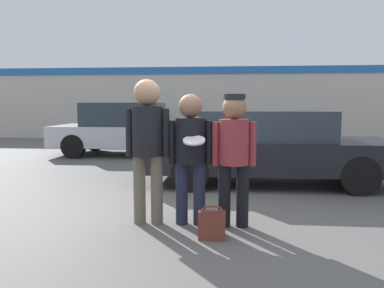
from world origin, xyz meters
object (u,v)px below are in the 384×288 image
object	(u,v)px
parked_car_near	(267,147)
handbag	(212,224)
person_right	(234,148)
shrub	(150,125)
person_middle_with_frisbee	(191,148)
parked_car_far	(127,129)
person_left	(147,137)

from	to	relation	value
parked_car_near	handbag	distance (m)	3.22
person_right	shrub	xyz separation A→B (m)	(-3.24, 10.53, -0.30)
person_middle_with_frisbee	parked_car_near	distance (m)	2.82
parked_car_near	parked_car_far	size ratio (longest dim) A/B	1.08
person_right	parked_car_far	size ratio (longest dim) A/B	0.38
person_middle_with_frisbee	person_right	world-z (taller)	person_middle_with_frisbee
handbag	person_right	bearing A→B (deg)	62.36
parked_car_near	parked_car_far	world-z (taller)	parked_car_far
person_middle_with_frisbee	shrub	distance (m)	10.84
parked_car_near	person_middle_with_frisbee	bearing A→B (deg)	-115.23
parked_car_near	shrub	world-z (taller)	parked_car_near
parked_car_near	parked_car_far	distance (m)	5.27
parked_car_far	handbag	bearing A→B (deg)	-67.44
person_left	handbag	size ratio (longest dim) A/B	5.08
parked_car_far	shrub	distance (m)	4.23
handbag	shrub	bearing A→B (deg)	105.25
parked_car_near	parked_car_far	xyz separation A→B (m)	(-3.72, 3.73, 0.06)
shrub	parked_car_far	bearing A→B (deg)	-87.51
person_middle_with_frisbee	parked_car_far	distance (m)	6.77
person_left	person_right	world-z (taller)	person_left
person_left	parked_car_far	size ratio (longest dim) A/B	0.43
parked_car_near	handbag	xyz separation A→B (m)	(-0.91, -3.04, -0.53)
parked_car_far	parked_car_near	bearing A→B (deg)	-45.06
person_right	parked_car_far	distance (m)	7.02
shrub	parked_car_near	bearing A→B (deg)	-63.83
person_middle_with_frisbee	parked_car_near	world-z (taller)	person_middle_with_frisbee
person_right	handbag	bearing A→B (deg)	-117.64
person_right	parked_car_far	world-z (taller)	person_right
parked_car_near	shrub	xyz separation A→B (m)	(-3.91, 7.95, -0.03)
shrub	handbag	bearing A→B (deg)	-74.75
parked_car_near	shrub	bearing A→B (deg)	116.17
parked_car_far	person_right	bearing A→B (deg)	-64.15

